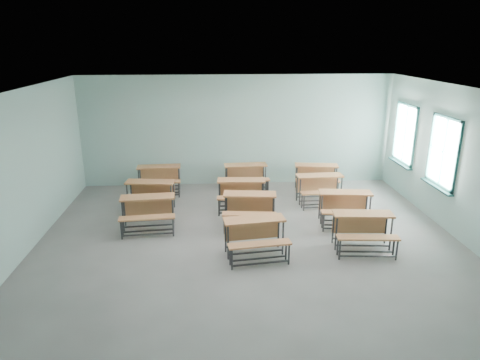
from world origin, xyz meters
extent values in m
cube|color=gray|center=(0.00, 0.00, -0.01)|extent=(9.00, 8.00, 0.02)
cube|color=white|center=(0.00, 0.00, 3.21)|extent=(9.00, 8.00, 0.02)
cube|color=#96BCB4|center=(0.00, 4.01, 1.60)|extent=(9.00, 0.02, 3.20)
cube|color=#96BCB4|center=(0.00, -4.01, 1.60)|extent=(9.00, 0.02, 3.20)
cube|color=#96BCB4|center=(-4.51, 0.00, 1.60)|extent=(0.02, 8.00, 3.20)
cube|color=#96BCB4|center=(4.51, 0.00, 1.60)|extent=(0.02, 8.00, 3.20)
cube|color=#184340|center=(4.47, 2.80, 0.93)|extent=(0.06, 1.20, 0.06)
cube|color=#184340|center=(4.47, 2.80, 2.47)|extent=(0.06, 1.20, 0.06)
cube|color=#184340|center=(4.47, 2.23, 1.70)|extent=(0.06, 0.06, 1.60)
cube|color=#184340|center=(4.47, 3.37, 1.70)|extent=(0.06, 0.06, 1.60)
cube|color=#184340|center=(4.47, 2.80, 1.70)|extent=(0.04, 0.04, 1.48)
cube|color=#184340|center=(4.47, 2.80, 1.70)|extent=(0.04, 1.08, 0.04)
cube|color=#184340|center=(4.43, 2.80, 0.87)|extent=(0.14, 1.28, 0.04)
cube|color=white|center=(4.50, 2.80, 1.70)|extent=(0.01, 1.08, 1.48)
cube|color=#184340|center=(4.47, 0.80, 0.93)|extent=(0.06, 1.20, 0.06)
cube|color=#184340|center=(4.47, 0.80, 2.47)|extent=(0.06, 1.20, 0.06)
cube|color=#184340|center=(4.47, 0.23, 1.70)|extent=(0.06, 0.06, 1.60)
cube|color=#184340|center=(4.47, 1.37, 1.70)|extent=(0.06, 0.06, 1.60)
cube|color=#184340|center=(4.47, 0.80, 1.70)|extent=(0.04, 0.04, 1.48)
cube|color=#184340|center=(4.47, 0.80, 1.70)|extent=(0.04, 1.08, 0.04)
cube|color=#184340|center=(4.43, 0.80, 0.87)|extent=(0.14, 1.28, 0.04)
cube|color=white|center=(4.50, 0.80, 1.70)|extent=(0.01, 1.08, 1.48)
cube|color=#B06C3F|center=(0.05, -0.52, 0.73)|extent=(1.24, 0.55, 0.04)
cube|color=#B06C3F|center=(0.03, -0.34, 0.43)|extent=(1.14, 0.16, 0.41)
cylinder|color=#333537|center=(-0.48, -0.75, 0.36)|extent=(0.04, 0.04, 0.71)
cylinder|color=#333537|center=(0.62, -0.62, 0.36)|extent=(0.04, 0.04, 0.71)
cylinder|color=#333537|center=(-0.52, -0.43, 0.36)|extent=(0.04, 0.04, 0.71)
cylinder|color=#333537|center=(0.58, -0.30, 0.36)|extent=(0.04, 0.04, 0.71)
cube|color=#333537|center=(0.07, -0.68, 0.10)|extent=(1.10, 0.17, 0.03)
cube|color=#333537|center=(0.03, -0.36, 0.10)|extent=(1.10, 0.17, 0.03)
cube|color=#B06C3F|center=(0.11, -1.00, 0.43)|extent=(1.23, 0.40, 0.04)
cylinder|color=#333537|center=(-0.43, -1.16, 0.21)|extent=(0.04, 0.04, 0.42)
cylinder|color=#333537|center=(0.67, -1.03, 0.21)|extent=(0.04, 0.04, 0.42)
cylinder|color=#333537|center=(-0.45, -0.98, 0.21)|extent=(0.04, 0.04, 0.42)
cylinder|color=#333537|center=(0.65, -0.84, 0.21)|extent=(0.04, 0.04, 0.42)
cube|color=#333537|center=(0.12, -1.10, 0.08)|extent=(1.10, 0.17, 0.03)
cube|color=#333537|center=(0.10, -0.91, 0.08)|extent=(1.10, 0.17, 0.03)
cube|color=#B06C3F|center=(2.29, -0.39, 0.73)|extent=(1.23, 0.51, 0.04)
cube|color=#B06C3F|center=(2.31, -0.20, 0.43)|extent=(1.14, 0.12, 0.41)
cylinder|color=#333537|center=(1.73, -0.50, 0.36)|extent=(0.04, 0.04, 0.71)
cylinder|color=#333537|center=(2.83, -0.59, 0.36)|extent=(0.04, 0.04, 0.71)
cylinder|color=#333537|center=(1.76, -0.18, 0.36)|extent=(0.04, 0.04, 0.71)
cylinder|color=#333537|center=(2.86, -0.27, 0.36)|extent=(0.04, 0.04, 0.71)
cube|color=#333537|center=(2.28, -0.54, 0.10)|extent=(1.10, 0.13, 0.03)
cube|color=#333537|center=(2.31, -0.23, 0.10)|extent=(1.10, 0.13, 0.03)
cube|color=#B06C3F|center=(2.25, -0.86, 0.43)|extent=(1.22, 0.36, 0.04)
cylinder|color=#333537|center=(1.69, -0.91, 0.21)|extent=(0.04, 0.04, 0.42)
cylinder|color=#333537|center=(2.79, -1.01, 0.21)|extent=(0.04, 0.04, 0.42)
cylinder|color=#333537|center=(1.71, -0.72, 0.21)|extent=(0.04, 0.04, 0.42)
cylinder|color=#333537|center=(2.81, -0.82, 0.21)|extent=(0.04, 0.04, 0.42)
cube|color=#333537|center=(2.24, -0.96, 0.08)|extent=(1.10, 0.13, 0.03)
cube|color=#333537|center=(2.26, -0.77, 0.08)|extent=(1.10, 0.13, 0.03)
cube|color=#B06C3F|center=(-2.23, 0.91, 0.73)|extent=(1.23, 0.49, 0.04)
cube|color=#B06C3F|center=(-2.24, 1.10, 0.43)|extent=(1.14, 0.11, 0.41)
cylinder|color=#333537|center=(-2.77, 0.71, 0.36)|extent=(0.04, 0.04, 0.71)
cylinder|color=#333537|center=(-1.66, 0.80, 0.36)|extent=(0.04, 0.04, 0.71)
cylinder|color=#333537|center=(-2.79, 1.03, 0.36)|extent=(0.04, 0.04, 0.71)
cylinder|color=#333537|center=(-1.69, 1.12, 0.36)|extent=(0.04, 0.04, 0.71)
cube|color=#333537|center=(-2.22, 0.75, 0.10)|extent=(1.10, 0.11, 0.03)
cube|color=#333537|center=(-2.24, 1.07, 0.10)|extent=(1.10, 0.11, 0.03)
cube|color=#B06C3F|center=(-2.19, 0.43, 0.43)|extent=(1.22, 0.34, 0.04)
cylinder|color=#333537|center=(-2.73, 0.30, 0.21)|extent=(0.04, 0.04, 0.42)
cylinder|color=#333537|center=(-1.63, 0.38, 0.21)|extent=(0.04, 0.04, 0.42)
cylinder|color=#333537|center=(-2.75, 0.49, 0.21)|extent=(0.04, 0.04, 0.42)
cylinder|color=#333537|center=(-1.65, 0.57, 0.21)|extent=(0.04, 0.04, 0.42)
cube|color=#333537|center=(-2.18, 0.34, 0.08)|extent=(1.10, 0.11, 0.03)
cube|color=#333537|center=(-2.20, 0.53, 0.08)|extent=(1.10, 0.11, 0.03)
cube|color=#B06C3F|center=(0.10, 0.95, 0.73)|extent=(1.24, 0.53, 0.04)
cube|color=#B06C3F|center=(0.12, 1.14, 0.43)|extent=(1.14, 0.14, 0.41)
cylinder|color=#333537|center=(-0.47, 0.85, 0.36)|extent=(0.04, 0.04, 0.71)
cylinder|color=#333537|center=(0.63, 0.73, 0.36)|extent=(0.04, 0.04, 0.71)
cylinder|color=#333537|center=(-0.44, 1.17, 0.36)|extent=(0.04, 0.04, 0.71)
cylinder|color=#333537|center=(0.66, 1.05, 0.36)|extent=(0.04, 0.04, 0.71)
cube|color=#333537|center=(0.08, 0.79, 0.10)|extent=(1.10, 0.15, 0.03)
cube|color=#333537|center=(0.11, 1.11, 0.10)|extent=(1.10, 0.15, 0.03)
cube|color=#B06C3F|center=(0.04, 0.47, 0.43)|extent=(1.22, 0.38, 0.04)
cylinder|color=#333537|center=(-0.52, 0.44, 0.21)|extent=(0.04, 0.04, 0.42)
cylinder|color=#333537|center=(0.58, 0.32, 0.21)|extent=(0.04, 0.04, 0.42)
cylinder|color=#333537|center=(-0.49, 0.63, 0.21)|extent=(0.04, 0.04, 0.42)
cylinder|color=#333537|center=(0.60, 0.51, 0.21)|extent=(0.04, 0.04, 0.42)
cube|color=#333537|center=(0.03, 0.38, 0.08)|extent=(1.10, 0.15, 0.03)
cube|color=#333537|center=(0.05, 0.57, 0.08)|extent=(1.10, 0.15, 0.03)
cube|color=#B06C3F|center=(2.32, 0.91, 0.73)|extent=(1.24, 0.54, 0.04)
cube|color=#B06C3F|center=(2.34, 1.09, 0.43)|extent=(1.14, 0.15, 0.41)
cylinder|color=#333537|center=(1.76, 0.81, 0.36)|extent=(0.04, 0.04, 0.71)
cylinder|color=#333537|center=(2.85, 0.68, 0.36)|extent=(0.04, 0.04, 0.71)
cylinder|color=#333537|center=(1.79, 1.13, 0.36)|extent=(0.04, 0.04, 0.71)
cylinder|color=#333537|center=(2.89, 1.00, 0.36)|extent=(0.04, 0.04, 0.71)
cube|color=#333537|center=(2.30, 0.75, 0.10)|extent=(1.10, 0.16, 0.03)
cube|color=#333537|center=(2.34, 1.07, 0.10)|extent=(1.10, 0.16, 0.03)
cube|color=#B06C3F|center=(2.27, 0.43, 0.43)|extent=(1.23, 0.39, 0.04)
cylinder|color=#333537|center=(1.71, 0.40, 0.21)|extent=(0.04, 0.04, 0.42)
cylinder|color=#333537|center=(2.81, 0.27, 0.21)|extent=(0.04, 0.04, 0.42)
cylinder|color=#333537|center=(1.73, 0.59, 0.21)|extent=(0.04, 0.04, 0.42)
cylinder|color=#333537|center=(2.83, 0.46, 0.21)|extent=(0.04, 0.04, 0.42)
cube|color=#333537|center=(2.26, 0.33, 0.08)|extent=(1.10, 0.16, 0.03)
cube|color=#333537|center=(2.28, 0.52, 0.08)|extent=(1.10, 0.16, 0.03)
cube|color=#B06C3F|center=(-2.31, 2.02, 0.73)|extent=(1.24, 0.54, 0.04)
cube|color=#B06C3F|center=(-2.29, 2.20, 0.43)|extent=(1.14, 0.15, 0.41)
cylinder|color=#333537|center=(-2.88, 1.92, 0.36)|extent=(0.04, 0.04, 0.71)
cylinder|color=#333537|center=(-1.78, 1.79, 0.36)|extent=(0.04, 0.04, 0.71)
cylinder|color=#333537|center=(-2.84, 2.24, 0.36)|extent=(0.04, 0.04, 0.71)
cylinder|color=#333537|center=(-1.75, 2.11, 0.36)|extent=(0.04, 0.04, 0.71)
cube|color=#333537|center=(-2.33, 1.86, 0.10)|extent=(1.10, 0.15, 0.03)
cube|color=#333537|center=(-2.29, 2.18, 0.10)|extent=(1.10, 0.15, 0.03)
cube|color=#B06C3F|center=(-2.37, 1.54, 0.43)|extent=(1.23, 0.39, 0.04)
cylinder|color=#333537|center=(-2.93, 1.50, 0.21)|extent=(0.04, 0.04, 0.42)
cylinder|color=#333537|center=(-1.83, 1.38, 0.21)|extent=(0.04, 0.04, 0.42)
cylinder|color=#333537|center=(-2.91, 1.69, 0.21)|extent=(0.04, 0.04, 0.42)
cylinder|color=#333537|center=(-1.81, 1.57, 0.21)|extent=(0.04, 0.04, 0.42)
cube|color=#333537|center=(-2.38, 1.44, 0.08)|extent=(1.10, 0.15, 0.03)
cube|color=#333537|center=(-2.36, 1.63, 0.08)|extent=(1.10, 0.15, 0.03)
cube|color=#B06C3F|center=(-0.03, 2.00, 0.73)|extent=(1.22, 0.47, 0.04)
cube|color=#B06C3F|center=(-0.02, 2.19, 0.43)|extent=(1.14, 0.08, 0.41)
cylinder|color=#333537|center=(-0.59, 1.87, 0.36)|extent=(0.04, 0.04, 0.71)
cylinder|color=#333537|center=(0.51, 1.81, 0.36)|extent=(0.04, 0.04, 0.71)
cylinder|color=#333537|center=(-0.57, 2.19, 0.36)|extent=(0.04, 0.04, 0.71)
cylinder|color=#333537|center=(0.53, 2.13, 0.36)|extent=(0.04, 0.04, 0.71)
cube|color=#333537|center=(-0.04, 1.84, 0.10)|extent=(1.10, 0.09, 0.03)
cube|color=#333537|center=(-0.02, 2.16, 0.10)|extent=(1.10, 0.09, 0.03)
cube|color=#B06C3F|center=(-0.05, 1.52, 0.43)|extent=(1.22, 0.32, 0.04)
cylinder|color=#333537|center=(-0.61, 1.46, 0.21)|extent=(0.04, 0.04, 0.42)
cylinder|color=#333537|center=(0.49, 1.40, 0.21)|extent=(0.04, 0.04, 0.42)
cylinder|color=#333537|center=(-0.60, 1.65, 0.21)|extent=(0.04, 0.04, 0.42)
cylinder|color=#333537|center=(0.50, 1.59, 0.21)|extent=(0.04, 0.04, 0.42)
cube|color=#333537|center=(-0.06, 1.43, 0.08)|extent=(1.10, 0.09, 0.03)
cube|color=#333537|center=(-0.05, 1.62, 0.08)|extent=(1.10, 0.09, 0.03)
cube|color=#B06C3F|center=(2.05, 2.25, 0.73)|extent=(1.22, 0.46, 0.04)
cube|color=#B06C3F|center=(2.04, 2.44, 0.43)|extent=(1.14, 0.07, 0.41)
cylinder|color=#333537|center=(1.51, 2.07, 0.36)|extent=(0.04, 0.04, 0.71)
cylinder|color=#333537|center=(2.61, 2.12, 0.36)|extent=(0.04, 0.04, 0.71)
cylinder|color=#333537|center=(1.49, 2.39, 0.36)|extent=(0.04, 0.04, 0.71)
cylinder|color=#333537|center=(2.60, 2.44, 0.36)|extent=(0.04, 0.04, 0.71)
cube|color=#333537|center=(2.06, 2.09, 0.10)|extent=(1.10, 0.08, 0.03)
cube|color=#333537|center=(2.04, 2.41, 0.10)|extent=(1.10, 0.08, 0.03)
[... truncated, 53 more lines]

